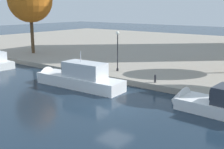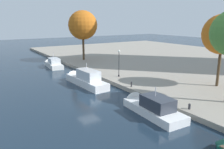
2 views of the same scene
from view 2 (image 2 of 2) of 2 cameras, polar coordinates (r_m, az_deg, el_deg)
name	(u,v)px [view 2 (image 2 of 2)]	position (r m, az deg, el deg)	size (l,w,h in m)	color
ground_plane	(89,101)	(29.63, -5.93, -6.79)	(220.00, 220.00, 0.00)	#192838
motor_yacht_0	(53,64)	(52.81, -14.69, 2.52)	(8.55, 3.06, 4.35)	silver
motor_yacht_1	(85,80)	(37.13, -6.90, -1.42)	(10.92, 3.09, 4.60)	white
motor_yacht_2	(150,108)	(26.27, 9.53, -8.32)	(9.10, 3.28, 4.37)	white
mooring_bollard_0	(189,106)	(26.71, 18.98, -7.56)	(0.29, 0.29, 0.68)	#2D2D33
mooring_bollard_1	(162,98)	(28.64, 12.56, -5.74)	(0.25, 0.25, 0.64)	#2D2D33
mooring_bollard_2	(131,84)	(33.60, 4.93, -2.42)	(0.24, 0.24, 0.81)	#2D2D33
lamp_post	(119,60)	(39.10, 1.77, 3.77)	(0.43, 0.43, 4.70)	black
tree_0	(83,25)	(56.69, -7.34, 12.42)	(7.08, 7.08, 12.06)	#4C3823
tree_1	(222,34)	(36.14, 26.09, 9.17)	(5.78, 5.78, 10.59)	#4C3823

